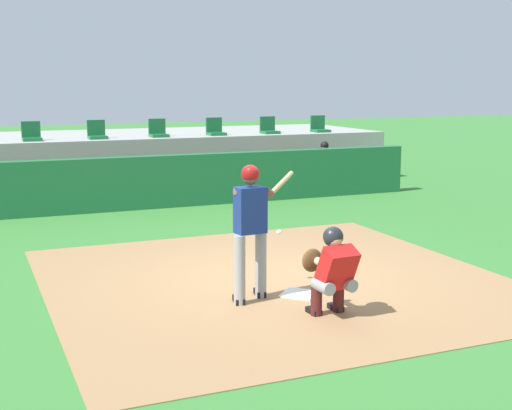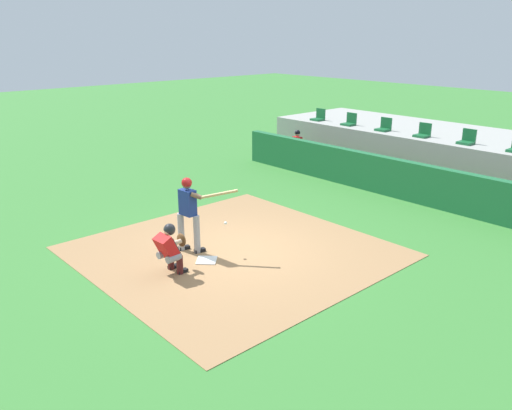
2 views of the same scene
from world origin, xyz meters
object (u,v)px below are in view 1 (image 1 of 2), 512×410
at_px(dugout_player_1, 326,165).
at_px(stadium_seat_5, 215,130).
at_px(stadium_seat_3, 97,134).
at_px(stadium_seat_7, 319,127).
at_px(stadium_seat_4, 158,132).
at_px(catcher_crouched, 332,268).
at_px(stadium_seat_6, 269,129).
at_px(home_plate, 299,294).
at_px(batter_at_plate, 252,224).
at_px(stadium_seat_2, 32,135).

relative_size(dugout_player_1, stadium_seat_5, 2.71).
relative_size(stadium_seat_3, stadium_seat_7, 1.00).
bearing_deg(stadium_seat_4, stadium_seat_7, 0.00).
xyz_separation_m(catcher_crouched, stadium_seat_6, (4.08, 11.09, 0.93)).
bearing_deg(home_plate, stadium_seat_5, 76.53).
bearing_deg(dugout_player_1, stadium_seat_3, 160.19).
xyz_separation_m(batter_at_plate, stadium_seat_2, (-1.76, 10.13, 0.50)).
xyz_separation_m(home_plate, stadium_seat_3, (-0.81, 10.18, 1.51)).
distance_m(home_plate, batter_at_plate, 1.22).
distance_m(catcher_crouched, stadium_seat_3, 11.16).
distance_m(catcher_crouched, stadium_seat_2, 11.39).
bearing_deg(stadium_seat_5, stadium_seat_6, 0.00).
xyz_separation_m(stadium_seat_2, stadium_seat_5, (4.88, 0.00, 0.00)).
distance_m(stadium_seat_2, stadium_seat_5, 4.88).
bearing_deg(stadium_seat_5, home_plate, -103.47).
xyz_separation_m(catcher_crouched, stadium_seat_4, (0.83, 11.09, 0.93)).
bearing_deg(stadium_seat_2, batter_at_plate, -80.13).
xyz_separation_m(stadium_seat_6, stadium_seat_7, (1.62, 0.00, 0.00)).
relative_size(stadium_seat_2, stadium_seat_4, 1.00).
xyz_separation_m(home_plate, stadium_seat_4, (0.81, 10.18, 1.51)).
bearing_deg(catcher_crouched, batter_at_plate, 124.46).
bearing_deg(stadium_seat_6, stadium_seat_4, 180.00).
xyz_separation_m(stadium_seat_5, stadium_seat_7, (3.25, 0.00, 0.00)).
xyz_separation_m(catcher_crouched, stadium_seat_5, (2.46, 11.09, 0.93)).
bearing_deg(home_plate, catcher_crouched, -91.19).
bearing_deg(stadium_seat_5, stadium_seat_2, 180.00).
bearing_deg(stadium_seat_6, home_plate, -111.76).
xyz_separation_m(stadium_seat_3, stadium_seat_5, (3.25, 0.00, 0.00)).
bearing_deg(batter_at_plate, home_plate, -3.94).
bearing_deg(stadium_seat_2, dugout_player_1, -15.63).
distance_m(stadium_seat_3, stadium_seat_6, 4.88).
bearing_deg(stadium_seat_2, stadium_seat_4, 0.00).
xyz_separation_m(stadium_seat_3, stadium_seat_6, (4.88, 0.00, 0.00)).
bearing_deg(stadium_seat_6, stadium_seat_5, 180.00).
bearing_deg(catcher_crouched, stadium_seat_4, 85.71).
height_order(stadium_seat_3, stadium_seat_7, same).
bearing_deg(stadium_seat_5, dugout_player_1, -40.32).
bearing_deg(stadium_seat_6, stadium_seat_3, 180.00).
distance_m(dugout_player_1, stadium_seat_4, 4.59).
distance_m(home_plate, stadium_seat_3, 10.32).
distance_m(home_plate, stadium_seat_6, 11.06).
xyz_separation_m(dugout_player_1, stadium_seat_6, (-0.77, 2.03, 0.86)).
distance_m(dugout_player_1, stadium_seat_6, 2.34).
bearing_deg(stadium_seat_6, stadium_seat_7, 0.00).
xyz_separation_m(stadium_seat_4, stadium_seat_5, (1.62, 0.00, 0.00)).
relative_size(batter_at_plate, dugout_player_1, 1.39).
bearing_deg(home_plate, batter_at_plate, 176.06).
bearing_deg(stadium_seat_3, home_plate, -85.44).
bearing_deg(stadium_seat_7, stadium_seat_5, 180.00).
height_order(batter_at_plate, stadium_seat_7, stadium_seat_7).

